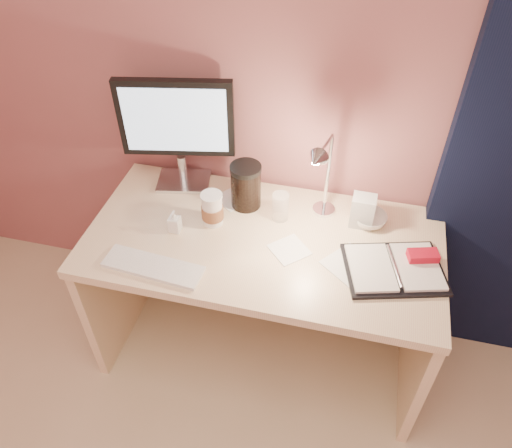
% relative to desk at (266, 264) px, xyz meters
% --- Properties ---
extents(desk, '(1.40, 0.70, 0.73)m').
position_rel_desk_xyz_m(desk, '(0.00, 0.00, 0.00)').
color(desk, beige).
rests_on(desk, ground).
extents(monitor, '(0.46, 0.21, 0.50)m').
position_rel_desk_xyz_m(monitor, '(-0.42, 0.19, 0.52)').
color(monitor, silver).
rests_on(monitor, desk).
extents(keyboard, '(0.39, 0.14, 0.02)m').
position_rel_desk_xyz_m(keyboard, '(-0.36, -0.32, 0.23)').
color(keyboard, white).
rests_on(keyboard, desk).
extents(planner, '(0.41, 0.35, 0.06)m').
position_rel_desk_xyz_m(planner, '(0.51, -0.12, 0.24)').
color(planner, black).
rests_on(planner, desk).
extents(paper_a, '(0.18, 0.18, 0.00)m').
position_rel_desk_xyz_m(paper_a, '(0.11, -0.11, 0.23)').
color(paper_a, white).
rests_on(paper_a, desk).
extents(paper_b, '(0.24, 0.24, 0.00)m').
position_rel_desk_xyz_m(paper_b, '(0.35, -0.13, 0.23)').
color(paper_b, white).
rests_on(paper_b, desk).
extents(paper_c, '(0.18, 0.18, 0.00)m').
position_rel_desk_xyz_m(paper_c, '(-0.18, 0.14, 0.23)').
color(paper_c, white).
rests_on(paper_c, desk).
extents(coffee_cup, '(0.09, 0.09, 0.14)m').
position_rel_desk_xyz_m(coffee_cup, '(-0.22, -0.03, 0.29)').
color(coffee_cup, white).
rests_on(coffee_cup, desk).
extents(clear_cup, '(0.07, 0.07, 0.12)m').
position_rel_desk_xyz_m(clear_cup, '(0.04, 0.06, 0.29)').
color(clear_cup, white).
rests_on(clear_cup, desk).
extents(bowl, '(0.18, 0.18, 0.04)m').
position_rel_desk_xyz_m(bowl, '(0.40, 0.12, 0.25)').
color(bowl, silver).
rests_on(bowl, desk).
extents(lotion_bottle, '(0.04, 0.05, 0.10)m').
position_rel_desk_xyz_m(lotion_bottle, '(-0.35, -0.11, 0.27)').
color(lotion_bottle, white).
rests_on(lotion_bottle, desk).
extents(dark_jar, '(0.12, 0.12, 0.18)m').
position_rel_desk_xyz_m(dark_jar, '(-0.12, 0.11, 0.31)').
color(dark_jar, black).
rests_on(dark_jar, desk).
extents(product_box, '(0.09, 0.08, 0.14)m').
position_rel_desk_xyz_m(product_box, '(0.36, 0.10, 0.29)').
color(product_box, silver).
rests_on(product_box, desk).
extents(desk_lamp, '(0.12, 0.24, 0.40)m').
position_rel_desk_xyz_m(desk_lamp, '(0.23, 0.05, 0.47)').
color(desk_lamp, silver).
rests_on(desk_lamp, desk).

